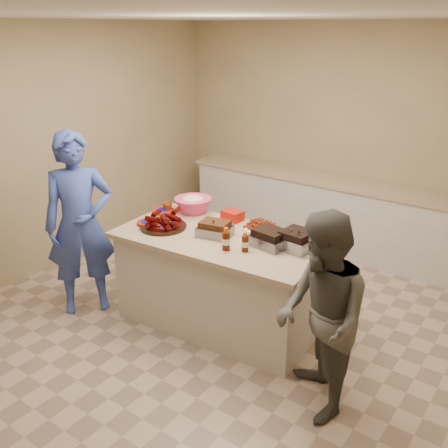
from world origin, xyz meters
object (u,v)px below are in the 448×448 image
Objects in this scene: bbq_bottle_b at (245,251)px; plastic_cup at (168,212)px; island at (221,321)px; guest_blue at (89,306)px; coleslaw_bowl at (193,212)px; mustard_bottle at (217,230)px; guest_gray at (314,405)px; roasting_pan at (296,249)px; bbq_bottle_a at (226,250)px; rib_platter at (163,228)px.

bbq_bottle_b is 1.21m from plastic_cup.
guest_blue is at bearing -159.76° from island.
coleslaw_bowl reaches higher than plastic_cup.
guest_gray is at bearing -24.21° from mustard_bottle.
roasting_pan reaches higher than guest_blue.
bbq_bottle_b is at bearing 25.05° from bbq_bottle_a.
mustard_bottle reaches higher than guest_blue.
bbq_bottle_b is (0.94, -0.47, 0.00)m from coleslaw_bowl.
rib_platter is at bearing 175.76° from bbq_bottle_a.
mustard_bottle is 0.07× the size of guest_blue.
roasting_pan is at bearing 9.06° from island.
guest_blue is (-0.43, -0.76, -0.88)m from plastic_cup.
guest_blue is at bearing -125.98° from coleslaw_bowl.
roasting_pan is 1.61× the size of bbq_bottle_b.
bbq_bottle_b reaches higher than plastic_cup.
coleslaw_bowl is at bearing 153.88° from mustard_bottle.
coleslaw_bowl is at bearing 94.31° from rib_platter.
plastic_cup is at bearing 126.68° from rib_platter.
rib_platter is 0.43m from plastic_cup.
bbq_bottle_a is 1.16× the size of bbq_bottle_b.
guest_gray is at bearing -18.97° from plastic_cup.
plastic_cup is at bearing -150.52° from guest_gray.
island is 6.77× the size of roasting_pan.
rib_platter is 0.48m from coleslaw_bowl.
rib_platter is 2.19× the size of bbq_bottle_a.
rib_platter is 1.17× the size of coleslaw_bowl.
island is 14.93× the size of mustard_bottle.
roasting_pan is at bearing 43.37° from bbq_bottle_b.
bbq_bottle_a reaches higher than guest_blue.
bbq_bottle_a is 0.11× the size of guest_blue.
mustard_bottle is 1.25× the size of plastic_cup.
island is at bearing 158.39° from bbq_bottle_b.
bbq_bottle_a reaches higher than rib_platter.
plastic_cup reaches higher than island.
rib_platter is 0.29× the size of guest_gray.
plastic_cup is (-0.81, 0.19, 0.88)m from island.
guest_gray is (1.23, -0.51, 0.00)m from island.
mustard_bottle is (-0.32, 0.30, 0.00)m from bbq_bottle_a.
plastic_cup reaches higher than guest_blue.
rib_platter is at bearing -179.29° from bbq_bottle_b.
bbq_bottle_b reaches higher than guest_gray.
plastic_cup is 0.06× the size of guest_blue.
mustard_bottle is 0.71m from plastic_cup.
guest_gray is at bearing -24.72° from coleslaw_bowl.
bbq_bottle_a is 1.39m from guest_gray.
plastic_cup is at bearing 171.97° from mustard_bottle.
roasting_pan is (1.22, 0.31, 0.00)m from rib_platter.
island is at bearing -13.42° from plastic_cup.
bbq_bottle_a is at bearing -136.78° from roasting_pan.
mustard_bottle reaches higher than island.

